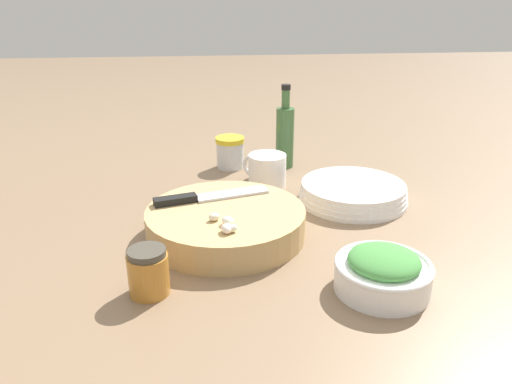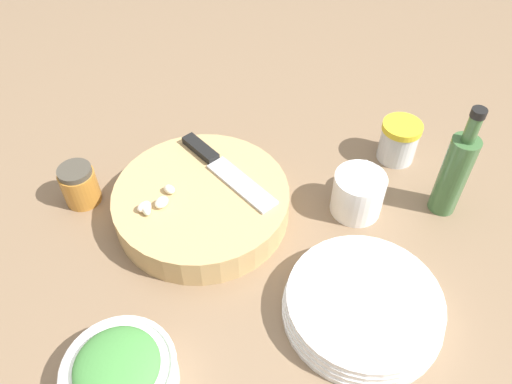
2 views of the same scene
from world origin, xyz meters
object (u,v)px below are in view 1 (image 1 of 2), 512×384
garlic_cloves (226,224)px  oil_bottle (285,135)px  honey_jar (148,272)px  coffee_mug (267,171)px  cutting_board (226,223)px  spice_jar (230,152)px  chef_knife (205,197)px  plate_stack (353,193)px  herb_bowl (383,272)px

garlic_cloves → oil_bottle: oil_bottle is taller
garlic_cloves → honey_jar: 0.15m
coffee_mug → cutting_board: bearing=-23.7°
spice_jar → oil_bottle: size_ratio=0.38×
cutting_board → chef_knife: bearing=-145.2°
garlic_cloves → plate_stack: (-0.20, 0.27, -0.04)m
cutting_board → garlic_cloves: 0.08m
chef_knife → honey_jar: honey_jar is taller
plate_stack → garlic_cloves: bearing=-53.2°
spice_jar → oil_bottle: (0.01, 0.13, 0.04)m
garlic_cloves → spice_jar: (-0.44, 0.03, -0.02)m
spice_jar → honey_jar: (0.54, -0.15, -0.00)m
cutting_board → honey_jar: size_ratio=3.97×
plate_stack → coffee_mug: bearing=-121.6°
cutting_board → spice_jar: 0.37m
herb_bowl → honey_jar: 0.34m
garlic_cloves → herb_bowl: garlic_cloves is taller
cutting_board → oil_bottle: 0.40m
cutting_board → coffee_mug: size_ratio=2.98×
plate_stack → oil_bottle: size_ratio=1.10×
herb_bowl → spice_jar: size_ratio=1.86×
oil_bottle → cutting_board: bearing=-24.2°
coffee_mug → plate_stack: bearing=58.4°
spice_jar → plate_stack: spice_jar is taller
herb_bowl → oil_bottle: bearing=-174.4°
chef_knife → oil_bottle: 0.37m
garlic_cloves → honey_jar: (0.09, -0.12, -0.02)m
chef_knife → plate_stack: chef_knife is taller
cutting_board → oil_bottle: size_ratio=1.39×
garlic_cloves → chef_knife: bearing=-165.8°
herb_bowl → honey_jar: size_ratio=2.01×
spice_jar → plate_stack: (0.24, 0.24, -0.02)m
coffee_mug → honey_jar: (0.40, -0.22, -0.00)m
garlic_cloves → spice_jar: bearing=175.8°
chef_knife → coffee_mug: (-0.18, 0.14, -0.02)m
oil_bottle → garlic_cloves: bearing=-20.8°
chef_knife → oil_bottle: (-0.31, 0.20, 0.02)m
coffee_mug → honey_jar: coffee_mug is taller
herb_bowl → coffee_mug: bearing=-164.8°
spice_jar → oil_bottle: oil_bottle is taller
honey_jar → oil_bottle: bearing=152.0°
garlic_cloves → coffee_mug: coffee_mug is taller
coffee_mug → garlic_cloves: bearing=-18.9°
chef_knife → honey_jar: bearing=-36.3°
cutting_board → garlic_cloves: bearing=-2.5°
honey_jar → oil_bottle: size_ratio=0.35×
honey_jar → spice_jar: bearing=164.6°
garlic_cloves → herb_bowl: (0.12, 0.22, -0.03)m
chef_knife → cutting_board: bearing=19.5°
garlic_cloves → oil_bottle: 0.47m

